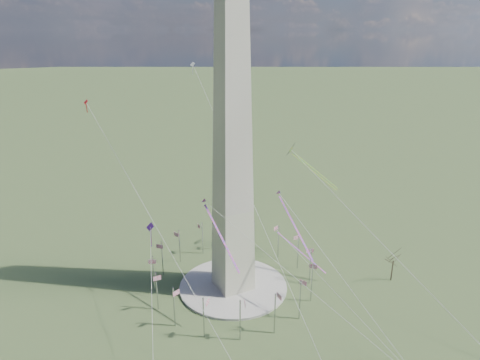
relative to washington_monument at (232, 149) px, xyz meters
name	(u,v)px	position (x,y,z in m)	size (l,w,h in m)	color
ground	(233,287)	(0.00, 0.00, -47.95)	(2000.00, 2000.00, 0.00)	#3D5128
plaza	(233,286)	(0.00, 0.00, -47.55)	(36.00, 36.00, 0.80)	#ACA59E
washington_monument	(232,149)	(0.00, 0.00, 0.00)	(15.56, 15.56, 100.00)	beige
flagpole_ring	(233,268)	(0.00, 0.00, -40.68)	(54.40, 54.40, 13.00)	#ADB0B4
tree_near	(394,259)	(50.21, -21.48, -39.78)	(6.55, 6.55, 11.47)	#4D392E
kite_delta_black	(294,152)	(32.35, 14.37, -8.60)	(16.61, 18.11, 16.52)	black
kite_diamond_purple	(150,230)	(-24.46, 8.03, -24.53)	(1.82, 2.87, 8.77)	#41186D
kite_streamer_left	(290,215)	(15.18, -9.45, -21.03)	(2.49, 21.70, 14.89)	#F24926
kite_streamer_mid	(215,225)	(-9.08, -6.84, -20.10)	(2.45, 21.69, 14.89)	#F24926
kite_streamer_right	(294,246)	(22.87, -1.76, -37.18)	(12.00, 16.45, 13.22)	#F24926
kite_small_red	(86,103)	(-34.72, 38.88, 10.77)	(1.15, 1.82, 4.41)	red
kite_small_white	(193,65)	(3.53, 38.84, 21.61)	(1.40, 1.70, 4.50)	white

